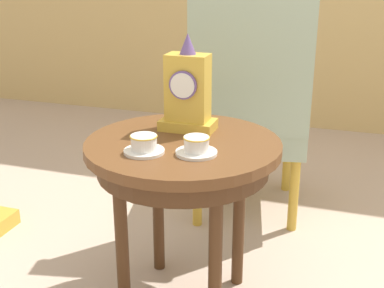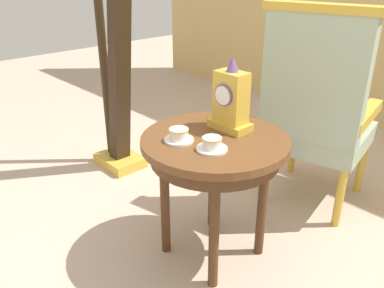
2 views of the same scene
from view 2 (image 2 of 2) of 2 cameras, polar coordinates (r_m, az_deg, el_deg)
ground_plane at (r=2.07m, az=5.20°, el=-15.30°), size 10.00×10.00×0.00m
side_table at (r=1.80m, az=3.21°, el=-1.38°), size 0.65×0.65×0.62m
teacup_left at (r=1.72m, az=-1.86°, el=1.20°), size 0.13×0.13×0.06m
teacup_right at (r=1.64m, az=2.78°, el=-0.05°), size 0.13×0.13×0.06m
mantel_clock at (r=1.81m, az=5.48°, el=6.08°), size 0.19×0.11×0.34m
armchair at (r=2.28m, az=17.12°, el=4.75°), size 0.64×0.63×1.14m
harp at (r=2.62m, az=-10.83°, el=11.73°), size 0.40×0.24×1.87m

